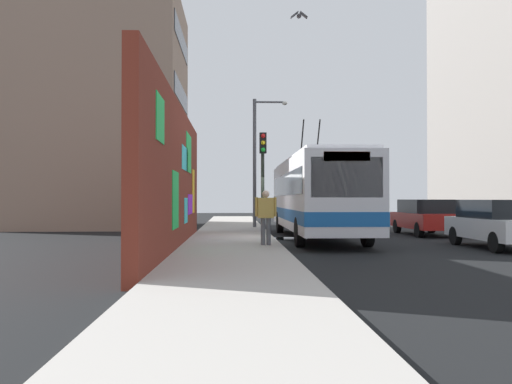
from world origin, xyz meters
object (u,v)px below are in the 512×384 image
object	(u,v)px
parked_car_white	(497,223)
street_lamp	(258,153)
parked_car_red	(425,216)
pedestrian_at_curb	(266,213)
traffic_light	(263,166)
city_bus	(316,194)

from	to	relation	value
parked_car_white	street_lamp	distance (m)	13.15
parked_car_white	parked_car_red	bearing A→B (deg)	-0.00
pedestrian_at_curb	traffic_light	xyz separation A→B (m)	(4.77, -0.17, 1.79)
city_bus	parked_car_white	bearing A→B (deg)	-130.75
traffic_light	street_lamp	xyz separation A→B (m)	(5.86, -0.10, 1.01)
parked_car_white	traffic_light	xyz separation A→B (m)	(4.66, 7.35, 2.13)
pedestrian_at_curb	street_lamp	size ratio (longest dim) A/B	0.26
traffic_light	street_lamp	bearing A→B (deg)	-0.98
city_bus	parked_car_white	world-z (taller)	city_bus
pedestrian_at_curb	traffic_light	size ratio (longest dim) A/B	0.41
parked_car_red	traffic_light	distance (m)	7.84
street_lamp	parked_car_white	bearing A→B (deg)	-145.42
parked_car_red	pedestrian_at_curb	distance (m)	9.93
traffic_light	street_lamp	distance (m)	5.94
parked_car_white	traffic_light	bearing A→B (deg)	57.62
city_bus	pedestrian_at_curb	world-z (taller)	city_bus
traffic_light	city_bus	bearing A→B (deg)	-94.79
city_bus	parked_car_red	distance (m)	5.62
parked_car_white	street_lamp	world-z (taller)	street_lamp
street_lamp	city_bus	bearing A→B (deg)	-161.24
parked_car_red	street_lamp	xyz separation A→B (m)	(4.15, 7.25, 3.14)
street_lamp	traffic_light	bearing A→B (deg)	179.02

